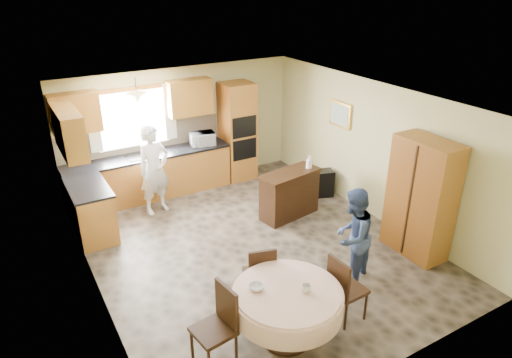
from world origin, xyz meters
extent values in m
cube|color=brown|center=(0.00, 0.00, 0.00)|extent=(5.00, 6.00, 0.01)
cube|color=white|center=(0.00, 0.00, 2.50)|extent=(5.00, 6.00, 0.01)
cube|color=tan|center=(0.00, 3.00, 1.25)|extent=(5.00, 0.02, 2.50)
cube|color=tan|center=(0.00, -3.00, 1.25)|extent=(5.00, 0.02, 2.50)
cube|color=tan|center=(-2.50, 0.00, 1.25)|extent=(0.02, 6.00, 2.50)
cube|color=tan|center=(2.50, 0.00, 1.25)|extent=(0.02, 6.00, 2.50)
cube|color=white|center=(-1.00, 2.98, 1.60)|extent=(1.40, 0.03, 1.10)
cube|color=white|center=(-1.75, 2.93, 1.65)|extent=(0.22, 0.02, 1.15)
cube|color=white|center=(-0.25, 2.93, 1.65)|extent=(0.22, 0.02, 1.15)
cube|color=#C98535|center=(-0.85, 2.70, 0.44)|extent=(3.30, 0.60, 0.88)
cube|color=black|center=(-0.85, 2.70, 0.90)|extent=(3.30, 0.64, 0.04)
cube|color=#C98535|center=(-2.20, 1.80, 0.44)|extent=(0.60, 1.20, 0.88)
cube|color=black|center=(-2.20, 1.80, 0.90)|extent=(0.64, 1.20, 0.04)
cube|color=tan|center=(-0.85, 2.99, 1.18)|extent=(3.30, 0.02, 0.55)
cube|color=#A36A28|center=(-2.05, 2.83, 1.91)|extent=(0.85, 0.33, 0.72)
cube|color=#A36A28|center=(0.15, 2.83, 1.91)|extent=(0.90, 0.33, 0.72)
cube|color=#A36A28|center=(-2.33, 1.80, 1.91)|extent=(0.33, 1.20, 0.72)
cube|color=#C98535|center=(1.15, 2.69, 1.06)|extent=(0.66, 0.62, 2.12)
cube|color=black|center=(1.15, 2.38, 1.25)|extent=(0.56, 0.01, 0.45)
cube|color=black|center=(1.15, 2.38, 0.75)|extent=(0.56, 0.01, 0.45)
cone|color=beige|center=(-1.00, 2.50, 2.12)|extent=(0.36, 0.36, 0.18)
cube|color=#341C0E|center=(1.12, 0.62, 0.42)|extent=(1.23, 0.67, 0.84)
cube|color=black|center=(2.20, 0.98, 0.28)|extent=(0.47, 0.40, 0.55)
cube|color=#C98535|center=(2.22, -1.41, 0.97)|extent=(0.51, 1.02, 1.94)
cylinder|color=#341C0E|center=(-0.71, -2.03, 0.35)|extent=(0.20, 0.20, 0.70)
cylinder|color=#341C0E|center=(-0.71, -2.03, 0.02)|extent=(0.59, 0.59, 0.04)
cylinder|color=beige|center=(-0.71, -2.03, 0.74)|extent=(1.28, 1.28, 0.05)
cylinder|color=beige|center=(-0.71, -2.03, 0.60)|extent=(1.34, 1.34, 0.28)
cube|color=#341C0E|center=(-1.64, -1.90, 0.47)|extent=(0.49, 0.49, 0.05)
cube|color=#341C0E|center=(-1.44, -1.87, 0.75)|extent=(0.10, 0.42, 0.52)
cylinder|color=#341C0E|center=(-1.45, -2.08, 0.22)|extent=(0.04, 0.04, 0.45)
cylinder|color=#341C0E|center=(-1.82, -1.71, 0.22)|extent=(0.04, 0.04, 0.45)
cylinder|color=#341C0E|center=(-1.45, -1.71, 0.22)|extent=(0.04, 0.04, 0.45)
cube|color=#341C0E|center=(-0.61, -1.19, 0.43)|extent=(0.50, 0.50, 0.05)
cube|color=#341C0E|center=(-0.66, -1.36, 0.69)|extent=(0.38, 0.14, 0.48)
cylinder|color=#341C0E|center=(-0.78, -1.36, 0.20)|extent=(0.03, 0.03, 0.41)
cylinder|color=#341C0E|center=(-0.43, -1.36, 0.20)|extent=(0.03, 0.03, 0.41)
cylinder|color=#341C0E|center=(-0.78, -1.02, 0.20)|extent=(0.03, 0.03, 0.41)
cylinder|color=#341C0E|center=(-0.43, -1.02, 0.20)|extent=(0.03, 0.03, 0.41)
cube|color=#341C0E|center=(0.21, -2.07, 0.45)|extent=(0.44, 0.44, 0.05)
cube|color=#341C0E|center=(0.02, -2.08, 0.71)|extent=(0.06, 0.40, 0.49)
cylinder|color=#341C0E|center=(0.03, -2.25, 0.21)|extent=(0.04, 0.04, 0.43)
cylinder|color=#341C0E|center=(0.39, -2.25, 0.21)|extent=(0.04, 0.04, 0.43)
cylinder|color=#341C0E|center=(0.03, -1.90, 0.21)|extent=(0.04, 0.04, 0.43)
cylinder|color=#341C0E|center=(0.39, -1.90, 0.21)|extent=(0.04, 0.04, 0.43)
cube|color=gold|center=(2.47, 0.92, 1.70)|extent=(0.05, 0.59, 0.49)
cube|color=#A8BAC5|center=(2.44, 0.92, 1.70)|extent=(0.01, 0.49, 0.39)
imported|color=silver|center=(0.30, 2.65, 1.06)|extent=(0.55, 0.42, 0.27)
imported|color=silver|center=(-0.95, 2.05, 0.85)|extent=(0.70, 0.55, 1.71)
imported|color=navy|center=(0.80, -1.46, 0.74)|extent=(0.89, 0.81, 1.48)
imported|color=#B2B2B2|center=(0.89, 0.62, 0.86)|extent=(0.26, 0.26, 0.05)
imported|color=silver|center=(1.54, 0.62, 0.98)|extent=(0.13, 0.13, 0.30)
imported|color=#B2B2B2|center=(-0.53, -2.15, 0.81)|extent=(0.14, 0.14, 0.09)
imported|color=#B2B2B2|center=(-1.02, -1.82, 0.79)|extent=(0.19, 0.19, 0.06)
camera|label=1|loc=(-3.24, -5.61, 4.21)|focal=32.00mm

